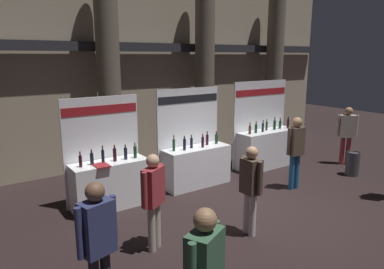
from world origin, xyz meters
The scene contains 11 objects.
ground_plane centered at (0.00, 0.00, 0.00)m, with size 29.20×29.20×0.00m, color black.
hall_colonnade centered at (0.00, 4.31, 3.00)m, with size 14.60×1.19×6.07m.
exhibitor_booth_0 centered at (-2.44, 1.74, 0.59)m, with size 1.64×0.71×2.29m.
exhibitor_booth_1 centered at (-0.22, 1.78, 0.58)m, with size 1.76×0.66×2.35m.
exhibitor_booth_2 centered at (2.30, 1.84, 0.63)m, with size 1.98×0.66×2.42m.
trash_bin centered at (3.59, -0.04, 0.32)m, with size 0.34×0.34×0.63m.
visitor_0 centered at (-2.51, -0.29, 0.95)m, with size 0.51×0.39×1.61m.
visitor_1 centered at (-0.89, -0.81, 0.95)m, with size 0.26×0.49×1.61m.
visitor_2 centered at (4.32, 0.65, 1.00)m, with size 0.46×0.43×1.68m.
visitor_6 centered at (1.54, 0.20, 1.02)m, with size 0.51×0.26×1.73m.
visitor_8 centered at (-3.78, -1.24, 1.02)m, with size 0.53×0.33×1.71m.
Camera 1 is at (-5.06, -5.00, 3.10)m, focal length 33.34 mm.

